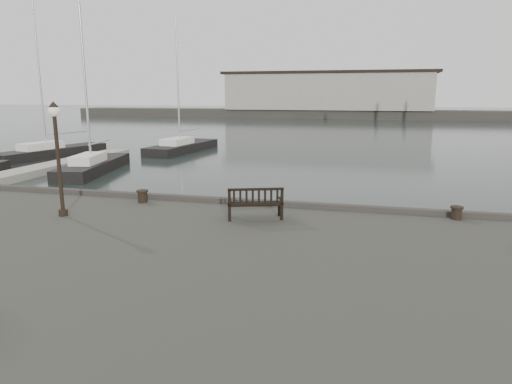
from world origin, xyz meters
TOP-DOWN VIEW (x-y plane):
  - ground at (0.00, 0.00)m, footprint 400.00×400.00m
  - pontoon at (-20.00, 10.00)m, footprint 2.00×24.00m
  - breakwater at (-4.56, 92.00)m, footprint 140.00×9.50m
  - bench at (-0.98, -1.98)m, footprint 1.84×1.15m
  - bollard_left at (-5.52, -0.80)m, footprint 0.47×0.47m
  - bollard_right at (5.19, -0.50)m, footprint 0.45×0.45m
  - lamp_post at (-7.12, -3.15)m, footprint 0.37×0.37m
  - yacht_b at (-24.87, 18.98)m, footprint 4.60×10.92m
  - yacht_c at (-16.55, 12.75)m, footprint 4.14×9.55m
  - yacht_d at (-15.23, 25.50)m, footprint 3.76×10.41m

SIDE VIEW (x-z plane):
  - ground at x=0.00m, z-range 0.00..0.00m
  - yacht_d at x=-15.23m, z-range -6.12..6.59m
  - yacht_c at x=-16.55m, z-range -6.03..6.52m
  - yacht_b at x=-24.87m, z-range -6.76..7.25m
  - pontoon at x=-20.00m, z-range 0.00..0.50m
  - bollard_right at x=5.19m, z-range 1.56..1.98m
  - bollard_left at x=-5.52m, z-range 1.56..2.01m
  - bench at x=-0.98m, z-range 1.38..2.38m
  - lamp_post at x=-7.12m, z-range 2.08..5.74m
  - breakwater at x=-4.56m, z-range -1.80..10.40m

